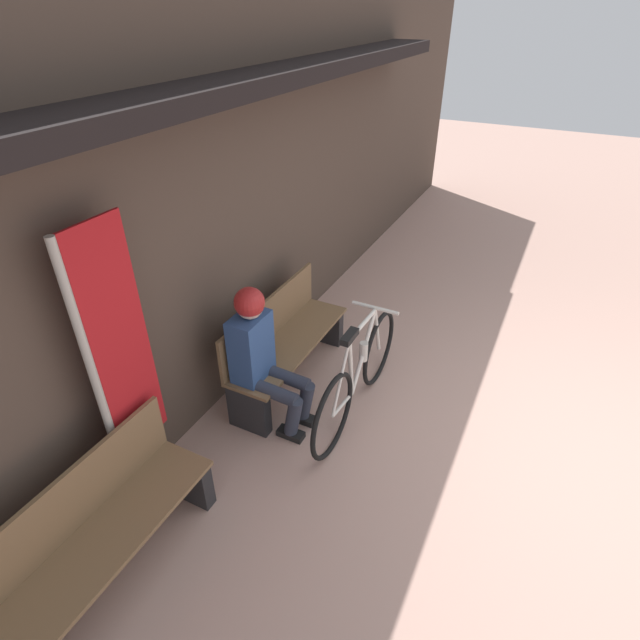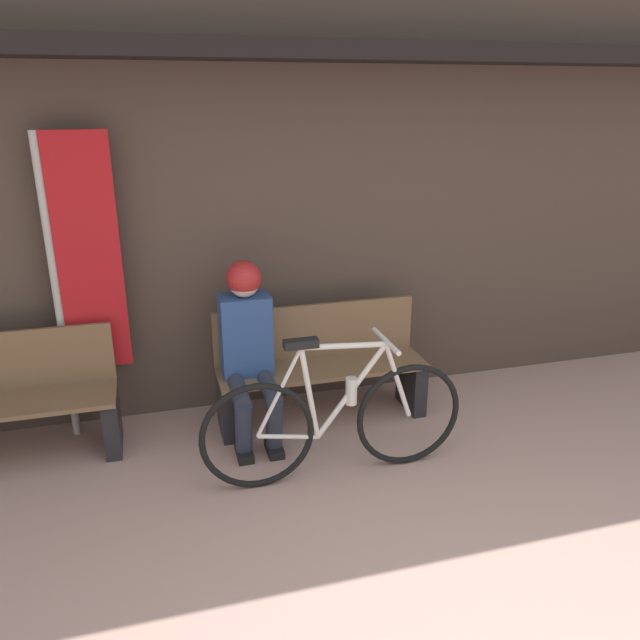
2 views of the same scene
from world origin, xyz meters
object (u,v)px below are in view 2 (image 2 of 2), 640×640
(person_seated, at_px, (248,340))
(banner_pole, at_px, (79,267))
(bicycle, at_px, (336,420))
(park_bench_near, at_px, (321,369))

(person_seated, height_order, banner_pole, banner_pole)
(bicycle, distance_m, banner_pole, 1.91)
(park_bench_near, xyz_separation_m, banner_pole, (-1.55, 0.22, 0.82))
(bicycle, relative_size, person_seated, 1.35)
(banner_pole, bearing_deg, bicycle, -33.98)
(person_seated, bearing_deg, park_bench_near, 10.81)
(park_bench_near, xyz_separation_m, bicycle, (-0.12, -0.75, 0.01))
(banner_pole, bearing_deg, park_bench_near, -8.02)
(park_bench_near, xyz_separation_m, person_seated, (-0.53, -0.10, 0.32))
(park_bench_near, bearing_deg, person_seated, -169.19)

